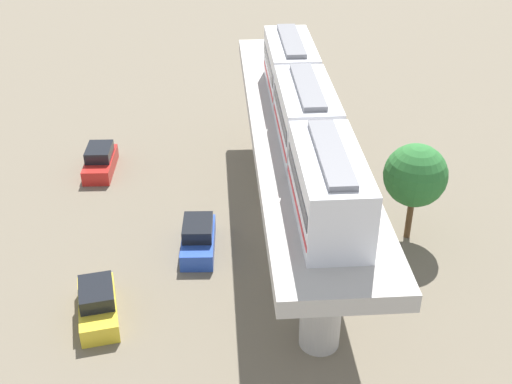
{
  "coord_description": "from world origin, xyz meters",
  "views": [
    {
      "loc": [
        -4.5,
        -31.9,
        22.12
      ],
      "look_at": [
        -2.5,
        -2.36,
        4.18
      ],
      "focal_mm": 45.95,
      "sensor_mm": 36.0,
      "label": 1
    }
  ],
  "objects": [
    {
      "name": "ground_plane",
      "position": [
        0.0,
        0.0,
        0.0
      ],
      "size": [
        120.0,
        120.0,
        0.0
      ],
      "primitive_type": "plane",
      "color": "#706654"
    },
    {
      "name": "viaduct",
      "position": [
        0.0,
        0.0,
        5.33
      ],
      "size": [
        5.2,
        28.85,
        6.97
      ],
      "color": "#B7B2AA",
      "rests_on": "ground"
    },
    {
      "name": "train",
      "position": [
        0.0,
        -2.36,
        8.51
      ],
      "size": [
        2.64,
        20.5,
        3.24
      ],
      "color": "silver",
      "rests_on": "viaduct"
    },
    {
      "name": "parked_car_blue",
      "position": [
        -5.71,
        -1.51,
        0.74
      ],
      "size": [
        2.0,
        4.28,
        1.76
      ],
      "rotation": [
        0.0,
        0.0,
        -0.05
      ],
      "color": "#284CB7",
      "rests_on": "ground"
    },
    {
      "name": "parked_car_red",
      "position": [
        -12.48,
        8.1,
        0.74
      ],
      "size": [
        1.95,
        4.26,
        1.76
      ],
      "rotation": [
        0.0,
        0.0,
        -0.04
      ],
      "color": "red",
      "rests_on": "ground"
    },
    {
      "name": "parked_car_yellow",
      "position": [
        -10.61,
        -6.81,
        0.74
      ],
      "size": [
        2.53,
        4.46,
        1.76
      ],
      "rotation": [
        0.0,
        0.0,
        0.18
      ],
      "color": "yellow",
      "rests_on": "ground"
    },
    {
      "name": "tree_near_viaduct",
      "position": [
        6.45,
        -1.08,
        4.11
      ],
      "size": [
        3.57,
        3.57,
        5.91
      ],
      "color": "brown",
      "rests_on": "ground"
    }
  ]
}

